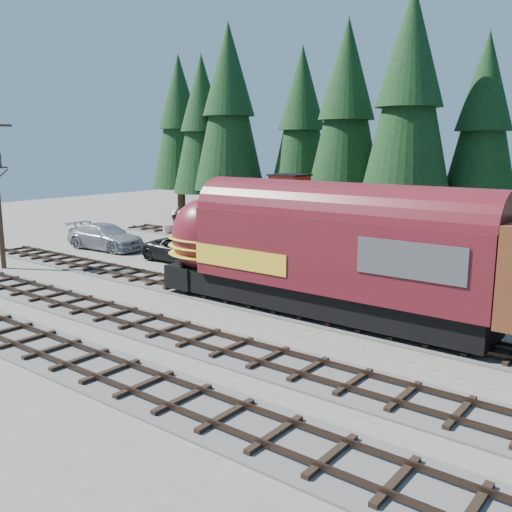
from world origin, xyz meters
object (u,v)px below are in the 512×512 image
Objects in this scene: depot at (331,232)px; caboose at (279,214)px; pickup_truck_b at (105,237)px; pickup_truck_a at (183,250)px; locomotive at (304,256)px.

depot is 11.83m from caboose.
pickup_truck_b is (-9.91, -9.21, -1.64)m from caboose.
depot is 2.08× the size of pickup_truck_a.
caboose is (-9.14, 7.50, -0.33)m from depot.
caboose is 1.50× the size of pickup_truck_b.
depot reaches higher than pickup_truck_b.
pickup_truck_b is at bearing 167.40° from locomotive.
locomotive is at bearing -50.54° from caboose.
depot is at bearing -89.33° from pickup_truck_b.
caboose reaches higher than pickup_truck_a.
locomotive is at bearing -110.37° from pickup_truck_a.
pickup_truck_a is (-10.88, -1.42, -2.11)m from depot.
pickup_truck_a is at bearing 159.03° from locomotive.
pickup_truck_b is (-8.17, -0.29, 0.13)m from pickup_truck_a.
locomotive is 14.33m from pickup_truck_a.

